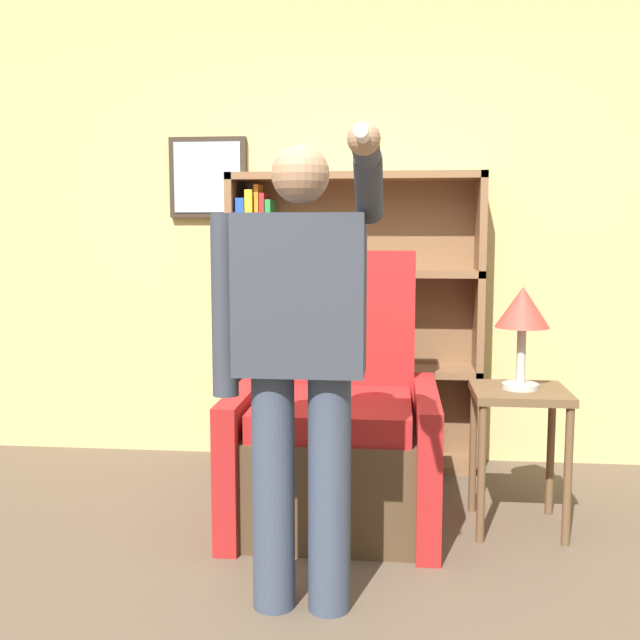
{
  "coord_description": "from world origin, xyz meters",
  "views": [
    {
      "loc": [
        0.26,
        -2.33,
        1.33
      ],
      "look_at": [
        -0.05,
        0.58,
        0.99
      ],
      "focal_mm": 42.0,
      "sensor_mm": 36.0,
      "label": 1
    }
  ],
  "objects_px": {
    "table_lamp": "(522,313)",
    "armchair": "(336,436)",
    "side_table": "(519,416)",
    "person_standing": "(300,351)",
    "bookcase": "(327,329)"
  },
  "relations": [
    {
      "from": "table_lamp",
      "to": "armchair",
      "type": "bearing_deg",
      "value": 176.39
    },
    {
      "from": "side_table",
      "to": "table_lamp",
      "type": "height_order",
      "value": "table_lamp"
    },
    {
      "from": "person_standing",
      "to": "table_lamp",
      "type": "xyz_separation_m",
      "value": [
        0.88,
        0.83,
        0.05
      ]
    },
    {
      "from": "bookcase",
      "to": "table_lamp",
      "type": "height_order",
      "value": "bookcase"
    },
    {
      "from": "side_table",
      "to": "table_lamp",
      "type": "xyz_separation_m",
      "value": [
        0.0,
        0.0,
        0.46
      ]
    },
    {
      "from": "bookcase",
      "to": "armchair",
      "type": "height_order",
      "value": "bookcase"
    },
    {
      "from": "bookcase",
      "to": "armchair",
      "type": "distance_m",
      "value": 0.92
    },
    {
      "from": "person_standing",
      "to": "armchair",
      "type": "bearing_deg",
      "value": 86.73
    },
    {
      "from": "bookcase",
      "to": "person_standing",
      "type": "relative_size",
      "value": 1.02
    },
    {
      "from": "armchair",
      "to": "person_standing",
      "type": "relative_size",
      "value": 0.76
    },
    {
      "from": "armchair",
      "to": "person_standing",
      "type": "xyz_separation_m",
      "value": [
        -0.05,
        -0.89,
        0.54
      ]
    },
    {
      "from": "bookcase",
      "to": "armchair",
      "type": "xyz_separation_m",
      "value": [
        0.12,
        -0.82,
        -0.4
      ]
    },
    {
      "from": "bookcase",
      "to": "table_lamp",
      "type": "xyz_separation_m",
      "value": [
        0.94,
        -0.87,
        0.19
      ]
    },
    {
      "from": "armchair",
      "to": "table_lamp",
      "type": "relative_size",
      "value": 2.73
    },
    {
      "from": "bookcase",
      "to": "person_standing",
      "type": "distance_m",
      "value": 1.71
    }
  ]
}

